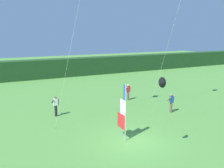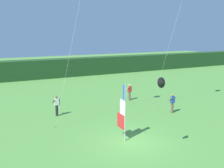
# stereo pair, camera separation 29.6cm
# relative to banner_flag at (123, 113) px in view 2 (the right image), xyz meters

# --- Properties ---
(ground_plane) EXTENTS (120.00, 120.00, 0.00)m
(ground_plane) POSITION_rel_banner_flag_xyz_m (0.40, -0.55, -1.73)
(ground_plane) COLOR #518E3D
(distant_treeline) EXTENTS (80.00, 2.40, 2.75)m
(distant_treeline) POSITION_rel_banner_flag_xyz_m (0.40, 24.46, -0.36)
(distant_treeline) COLOR #1E421E
(distant_treeline) RESTS_ON ground
(banner_flag) EXTENTS (0.06, 1.03, 3.62)m
(banner_flag) POSITION_rel_banner_flag_xyz_m (0.00, 0.00, 0.00)
(banner_flag) COLOR #B7B7BC
(banner_flag) RESTS_ON ground
(person_near_banner) EXTENTS (0.55, 0.48, 1.64)m
(person_near_banner) POSITION_rel_banner_flag_xyz_m (6.31, 2.85, -0.86)
(person_near_banner) COLOR brown
(person_near_banner) RESTS_ON ground
(person_mid_field) EXTENTS (0.55, 0.48, 1.64)m
(person_mid_field) POSITION_rel_banner_flag_xyz_m (5.11, 7.92, -0.86)
(person_mid_field) COLOR brown
(person_mid_field) RESTS_ON ground
(person_far_left) EXTENTS (0.55, 0.48, 1.68)m
(person_far_left) POSITION_rel_banner_flag_xyz_m (-2.58, 6.36, -0.84)
(person_far_left) COLOR black
(person_far_left) RESTS_ON ground
(kite_black_delta_2) EXTENTS (1.40, 3.32, 4.41)m
(kite_black_delta_2) POSITION_rel_banner_flag_xyz_m (0.75, -2.85, 2.35)
(kite_black_delta_2) COLOR brown
(kite_black_delta_2) RESTS_ON ground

